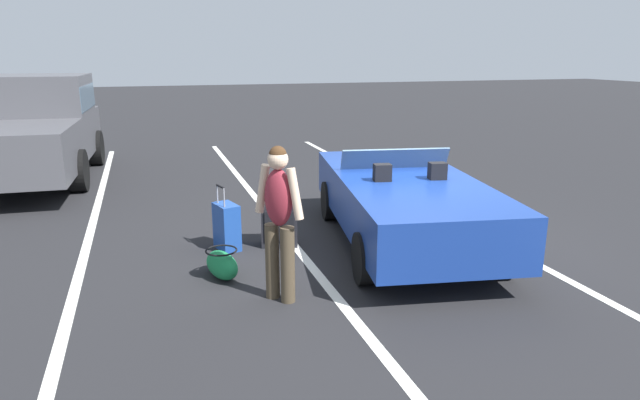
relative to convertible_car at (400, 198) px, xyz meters
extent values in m
plane|color=black|center=(-0.21, 0.03, -0.59)|extent=(80.00, 80.00, 0.00)
cube|color=silver|center=(-0.21, -1.21, -0.59)|extent=(18.00, 0.12, 0.01)
cube|color=silver|center=(-0.21, 1.49, -0.59)|extent=(18.00, 0.12, 0.01)
cube|color=silver|center=(-0.21, 4.19, -0.59)|extent=(18.00, 0.12, 0.01)
cube|color=navy|center=(-0.21, 0.03, 0.03)|extent=(4.34, 2.42, 0.64)
cube|color=navy|center=(1.21, -0.21, -0.08)|extent=(1.57, 1.87, 0.38)
cube|color=slate|center=(0.30, -0.05, 0.50)|extent=(0.44, 1.56, 0.31)
cube|color=black|center=(-0.35, 0.43, 0.46)|extent=(0.19, 0.24, 0.22)
cube|color=black|center=(-0.47, -0.30, 0.46)|extent=(0.19, 0.24, 0.22)
cylinder|color=black|center=(1.18, 0.62, -0.29)|extent=(0.63, 0.32, 0.60)
cylinder|color=black|center=(0.91, -0.98, -0.29)|extent=(0.63, 0.32, 0.60)
cylinder|color=black|center=(-1.32, 1.05, -0.29)|extent=(0.63, 0.32, 0.60)
cylinder|color=black|center=(-1.59, -0.55, -0.29)|extent=(0.63, 0.32, 0.60)
cube|color=black|center=(0.23, 1.67, -0.22)|extent=(0.39, 0.54, 0.74)
cube|color=black|center=(0.08, 1.71, -0.27)|extent=(0.12, 0.38, 0.41)
sphere|color=black|center=(0.28, 1.48, -0.57)|extent=(0.04, 0.04, 0.04)
sphere|color=black|center=(0.37, 1.81, -0.57)|extent=(0.04, 0.04, 0.04)
cube|color=#1E479E|center=(0.30, 2.37, -0.28)|extent=(0.45, 0.34, 0.62)
cylinder|color=gray|center=(0.38, 2.46, 0.16)|extent=(0.02, 0.02, 0.25)
cylinder|color=gray|center=(0.17, 2.41, 0.16)|extent=(0.02, 0.02, 0.25)
cylinder|color=black|center=(0.28, 2.44, 0.28)|extent=(0.22, 0.09, 0.03)
sphere|color=black|center=(0.41, 2.50, -0.57)|extent=(0.04, 0.04, 0.04)
sphere|color=black|center=(0.14, 2.42, -0.57)|extent=(0.04, 0.04, 0.04)
ellipsoid|color=#19723F|center=(-0.65, 2.57, -0.44)|extent=(0.69, 0.44, 0.30)
torus|color=black|center=(-0.65, 2.57, -0.26)|extent=(0.45, 0.45, 0.02)
cylinder|color=#4C3F2D|center=(-1.37, 2.13, -0.18)|extent=(0.21, 0.21, 0.82)
cylinder|color=#4C3F2D|center=(-1.52, 2.00, -0.18)|extent=(0.21, 0.21, 0.82)
ellipsoid|color=maroon|center=(-1.44, 2.07, 0.53)|extent=(0.39, 0.37, 0.60)
sphere|color=beige|center=(-1.44, 2.07, 0.93)|extent=(0.21, 0.21, 0.21)
sphere|color=#472D19|center=(-1.44, 2.07, 0.97)|extent=(0.18, 0.18, 0.18)
cylinder|color=beige|center=(-1.29, 2.20, 0.60)|extent=(0.21, 0.19, 0.53)
cylinder|color=beige|center=(-1.60, 1.94, 0.60)|extent=(0.21, 0.19, 0.53)
cube|color=#4C4C51|center=(7.26, 5.31, 0.26)|extent=(1.19, 1.95, 0.90)
cube|color=#4C4C51|center=(6.22, 5.36, 0.66)|extent=(2.19, 2.00, 1.70)
cube|color=slate|center=(6.22, 5.36, 1.04)|extent=(2.15, 2.02, 0.51)
cube|color=#4C4C51|center=(4.02, 5.47, 0.26)|extent=(2.49, 2.02, 0.90)
cylinder|color=black|center=(7.09, 6.22, -0.19)|extent=(0.81, 0.32, 0.80)
cylinder|color=black|center=(7.00, 4.42, -0.19)|extent=(0.81, 0.32, 0.80)
cylinder|color=black|center=(4.33, 4.56, -0.19)|extent=(0.81, 0.32, 0.80)
camera|label=1|loc=(-6.74, 3.31, 1.95)|focal=31.01mm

